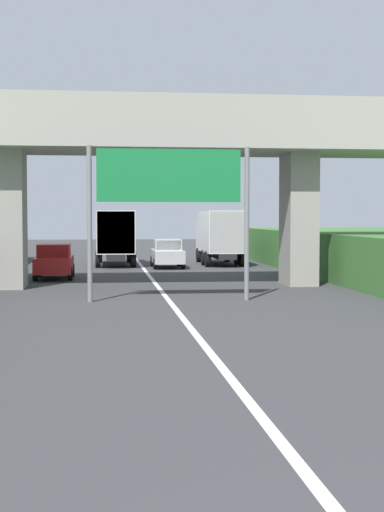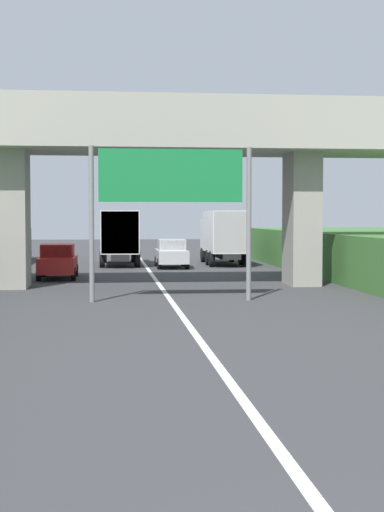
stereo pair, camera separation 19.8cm
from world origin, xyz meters
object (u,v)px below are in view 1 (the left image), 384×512
(overhead_highway_sign, at_px, (169,186))
(truck_black, at_px, (115,235))
(truck_white, at_px, (219,234))
(car_silver, at_px, (167,254))
(car_red, at_px, (54,261))

(overhead_highway_sign, distance_m, truck_black, 21.11)
(truck_white, xyz_separation_m, car_silver, (-3.59, -2.85, -1.08))
(truck_black, distance_m, car_silver, 4.34)
(truck_white, relative_size, truck_black, 1.00)
(truck_black, bearing_deg, truck_white, -0.17)
(car_silver, bearing_deg, truck_white, 38.46)
(truck_black, height_order, car_red, truck_black)
(overhead_highway_sign, bearing_deg, truck_black, 94.41)
(car_red, distance_m, car_silver, 9.71)
(overhead_highway_sign, height_order, car_red, overhead_highway_sign)
(overhead_highway_sign, distance_m, truck_white, 21.63)
(car_red, height_order, car_silver, same)
(truck_white, relative_size, car_red, 1.78)
(overhead_highway_sign, height_order, truck_white, overhead_highway_sign)
(truck_white, bearing_deg, car_red, -133.68)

